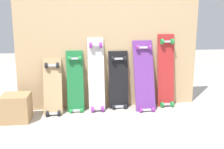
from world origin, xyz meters
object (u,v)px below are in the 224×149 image
object	(u,v)px
skateboard_black	(118,83)
wooden_crate	(16,108)
skateboard_white	(96,77)
skateboard_green	(75,84)
skateboard_purple	(144,79)
skateboard_natural	(53,89)
skateboard_red	(166,73)

from	to	relation	value
skateboard_black	wooden_crate	bearing A→B (deg)	-168.16
skateboard_white	skateboard_green	bearing A→B (deg)	177.96
skateboard_black	skateboard_purple	xyz separation A→B (m)	(0.29, -0.08, 0.06)
skateboard_white	wooden_crate	xyz separation A→B (m)	(-0.87, -0.20, -0.25)
skateboard_natural	skateboard_purple	distance (m)	1.06
skateboard_green	skateboard_purple	distance (m)	0.81
skateboard_white	skateboard_purple	bearing A→B (deg)	-5.17
skateboard_green	wooden_crate	size ratio (longest dim) A/B	2.74
skateboard_natural	skateboard_white	bearing A→B (deg)	4.07
skateboard_black	wooden_crate	size ratio (longest dim) A/B	2.67
skateboard_green	skateboard_red	world-z (taller)	skateboard_red
skateboard_red	skateboard_black	bearing A→B (deg)	178.79
skateboard_red	skateboard_green	bearing A→B (deg)	-179.37
skateboard_white	skateboard_red	xyz separation A→B (m)	(0.86, 0.02, 0.02)
skateboard_green	skateboard_natural	bearing A→B (deg)	-170.15
skateboard_white	skateboard_red	bearing A→B (deg)	1.39
skateboard_black	wooden_crate	distance (m)	1.17
skateboard_white	wooden_crate	size ratio (longest dim) A/B	3.23
skateboard_green	skateboard_white	world-z (taller)	skateboard_white
skateboard_purple	skateboard_natural	bearing A→B (deg)	179.17
skateboard_white	skateboard_black	bearing A→B (deg)	7.06
skateboard_red	wooden_crate	size ratio (longest dim) A/B	3.35
skateboard_white	wooden_crate	bearing A→B (deg)	-166.71
skateboard_black	skateboard_red	xyz separation A→B (m)	(0.59, -0.01, 0.10)
skateboard_natural	skateboard_green	distance (m)	0.26
skateboard_natural	wooden_crate	size ratio (longest dim) A/B	2.45
skateboard_green	skateboard_red	xyz separation A→B (m)	(1.10, 0.01, 0.10)
skateboard_green	skateboard_black	bearing A→B (deg)	2.74
skateboard_white	skateboard_black	distance (m)	0.28
skateboard_green	skateboard_red	distance (m)	1.10
skateboard_green	skateboard_white	size ratio (longest dim) A/B	0.85
wooden_crate	skateboard_black	bearing A→B (deg)	11.84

